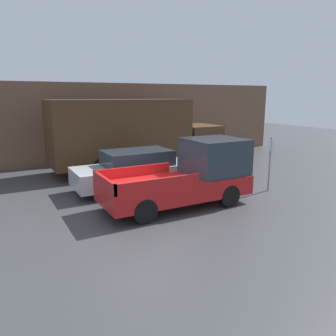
# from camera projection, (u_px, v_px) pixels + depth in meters

# --- Properties ---
(ground_plane) EXTENTS (60.00, 60.00, 0.00)m
(ground_plane) POSITION_uv_depth(u_px,v_px,m) (141.00, 215.00, 10.28)
(ground_plane) COLOR #3D3D3F
(building_wall) EXTENTS (28.00, 0.15, 4.36)m
(building_wall) POSITION_uv_depth(u_px,v_px,m) (71.00, 124.00, 17.52)
(building_wall) COLOR brown
(building_wall) RESTS_ON ground
(pickup_truck) EXTENTS (5.02, 2.02, 2.20)m
(pickup_truck) POSITION_uv_depth(u_px,v_px,m) (190.00, 175.00, 11.15)
(pickup_truck) COLOR red
(pickup_truck) RESTS_ON ground
(car) EXTENTS (4.73, 1.91, 1.56)m
(car) POSITION_uv_depth(u_px,v_px,m) (135.00, 170.00, 12.96)
(car) COLOR #B7BABF
(car) RESTS_ON ground
(delivery_truck) EXTENTS (8.83, 2.60, 3.49)m
(delivery_truck) POSITION_uv_depth(u_px,v_px,m) (132.00, 133.00, 16.28)
(delivery_truck) COLOR #472D19
(delivery_truck) RESTS_ON ground
(parking_sign) EXTENTS (0.30, 0.07, 2.12)m
(parking_sign) POSITION_uv_depth(u_px,v_px,m) (270.00, 161.00, 12.64)
(parking_sign) COLOR gray
(parking_sign) RESTS_ON ground
(newspaper_box) EXTENTS (0.45, 0.40, 1.06)m
(newspaper_box) POSITION_uv_depth(u_px,v_px,m) (63.00, 156.00, 17.31)
(newspaper_box) COLOR red
(newspaper_box) RESTS_ON ground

